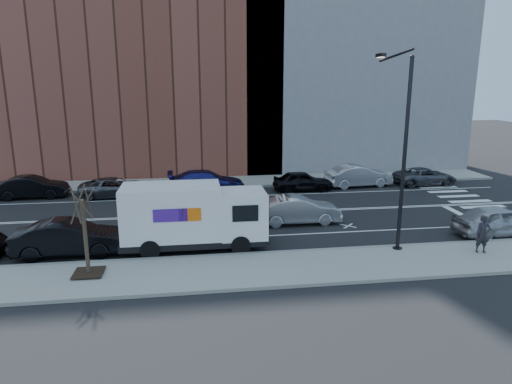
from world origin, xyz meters
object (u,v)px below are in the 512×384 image
object	(u,v)px
pedestrian	(483,234)
fedex_van	(193,216)
driving_sedan	(298,210)
near_parked_front	(498,220)
far_parked_b	(33,187)

from	to	relation	value
pedestrian	fedex_van	bearing A→B (deg)	178.04
driving_sedan	pedestrian	distance (m)	9.51
fedex_van	driving_sedan	world-z (taller)	fedex_van
driving_sedan	pedestrian	bearing A→B (deg)	-129.84
driving_sedan	near_parked_front	bearing A→B (deg)	-109.83
far_parked_b	near_parked_front	bearing A→B (deg)	-115.73
far_parked_b	pedestrian	size ratio (longest dim) A/B	2.61
near_parked_front	fedex_van	bearing A→B (deg)	84.70
fedex_van	pedestrian	world-z (taller)	fedex_van
fedex_van	near_parked_front	distance (m)	15.91
driving_sedan	near_parked_front	distance (m)	10.53
far_parked_b	driving_sedan	world-z (taller)	driving_sedan
near_parked_front	pedestrian	world-z (taller)	pedestrian
far_parked_b	pedestrian	bearing A→B (deg)	-122.58
near_parked_front	pedestrian	xyz separation A→B (m)	(-2.60, -2.53, 0.24)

